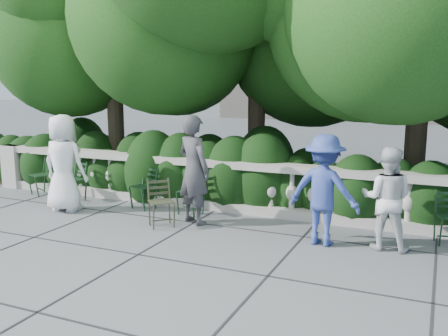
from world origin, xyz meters
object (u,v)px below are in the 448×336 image
at_px(chair_d, 186,216).
at_px(person_woman_grey, 194,170).
at_px(chair_a, 35,196).
at_px(chair_b, 69,202).
at_px(chair_c, 138,210).
at_px(person_businessman, 64,163).
at_px(person_casual_man, 387,199).
at_px(chair_weathered, 164,229).
at_px(person_older_blue, 324,190).

height_order(chair_d, person_woman_grey, person_woman_grey).
distance_m(chair_a, chair_b, 1.04).
xyz_separation_m(chair_b, chair_d, (2.78, 0.03, 0.00)).
bearing_deg(person_woman_grey, chair_b, 16.11).
height_order(chair_c, person_businessman, person_businessman).
bearing_deg(person_casual_man, chair_weathered, 7.38).
relative_size(person_woman_grey, person_older_blue, 1.13).
bearing_deg(chair_c, person_older_blue, 7.00).
bearing_deg(chair_b, chair_d, 16.11).
distance_m(chair_b, chair_d, 2.78).
relative_size(chair_b, person_businessman, 0.45).
height_order(chair_c, person_woman_grey, person_woman_grey).
distance_m(chair_b, person_casual_man, 6.45).
xyz_separation_m(chair_c, person_businessman, (-1.28, -0.59, 0.94)).
distance_m(chair_weathered, person_casual_man, 3.69).
relative_size(person_businessman, person_woman_grey, 0.97).
relative_size(chair_d, person_older_blue, 0.49).
distance_m(person_woman_grey, person_casual_man, 3.27).
distance_m(chair_b, chair_c, 1.72).
relative_size(person_casual_man, person_older_blue, 0.91).
xyz_separation_m(person_businessman, person_older_blue, (5.03, 0.04, -0.08)).
xyz_separation_m(person_casual_man, person_older_blue, (-0.91, -0.17, 0.08)).
bearing_deg(chair_d, person_casual_man, 2.86).
relative_size(chair_c, person_older_blue, 0.49).
distance_m(chair_b, chair_weathered, 2.94).
xyz_separation_m(chair_weathered, person_businessman, (-2.37, 0.28, 0.94)).
bearing_deg(chair_a, chair_d, 21.10).
bearing_deg(chair_b, person_casual_man, 12.22).
xyz_separation_m(chair_weathered, person_casual_man, (3.57, 0.49, 0.78)).
bearing_deg(chair_weathered, chair_b, 118.69).
height_order(chair_b, chair_weathered, same).
relative_size(chair_a, person_businessman, 0.45).
distance_m(person_casual_man, person_older_blue, 0.93).
height_order(chair_c, person_casual_man, person_casual_man).
xyz_separation_m(chair_a, chair_b, (1.03, -0.12, 0.00)).
relative_size(chair_b, chair_c, 1.00).
xyz_separation_m(chair_d, person_businessman, (-2.33, -0.61, 0.94)).
bearing_deg(chair_weathered, person_casual_man, -36.51).
height_order(chair_c, chair_weathered, same).
relative_size(chair_a, chair_c, 1.00).
height_order(chair_b, person_businessman, person_businessman).
bearing_deg(chair_a, person_woman_grey, 16.41).
bearing_deg(chair_d, person_woman_grey, -35.71).
xyz_separation_m(chair_b, person_businessman, (0.45, -0.58, 0.94)).
bearing_deg(chair_c, chair_b, -164.29).
xyz_separation_m(chair_d, chair_weathered, (0.04, -0.89, 0.00)).
distance_m(chair_d, person_businessman, 2.58).
bearing_deg(person_woman_grey, chair_c, 8.59).
height_order(chair_c, chair_d, same).
distance_m(chair_c, chair_weathered, 1.40).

